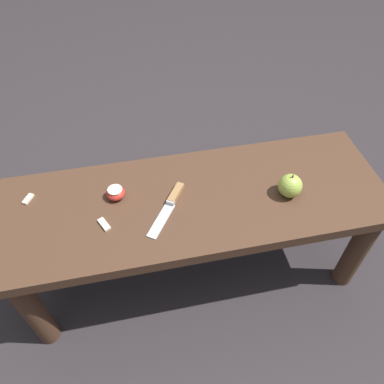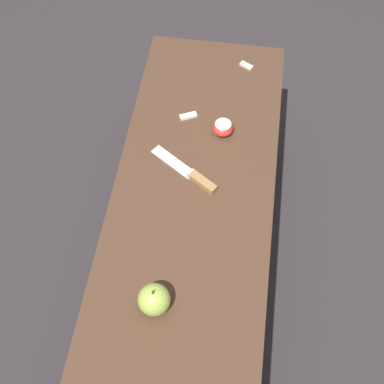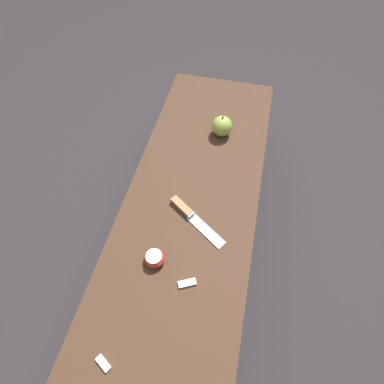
{
  "view_description": "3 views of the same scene",
  "coord_description": "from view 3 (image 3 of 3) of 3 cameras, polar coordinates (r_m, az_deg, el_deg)",
  "views": [
    {
      "loc": [
        -0.17,
        -0.78,
        1.36
      ],
      "look_at": [
        -0.01,
        -0.0,
        0.48
      ],
      "focal_mm": 35.0,
      "sensor_mm": 36.0,
      "label": 1
    },
    {
      "loc": [
        0.75,
        0.11,
        1.66
      ],
      "look_at": [
        -0.01,
        -0.0,
        0.48
      ],
      "focal_mm": 50.0,
      "sensor_mm": 36.0,
      "label": 2
    },
    {
      "loc": [
        -0.54,
        -0.12,
        1.29
      ],
      "look_at": [
        -0.01,
        -0.0,
        0.48
      ],
      "focal_mm": 28.0,
      "sensor_mm": 36.0,
      "label": 3
    }
  ],
  "objects": [
    {
      "name": "ground_plane",
      "position": [
        1.4,
        0.12,
        -10.52
      ],
      "size": [
        8.0,
        8.0,
        0.0
      ],
      "primitive_type": "plane",
      "color": "#2D282B"
    },
    {
      "name": "wooden_bench",
      "position": [
        1.08,
        0.15,
        -2.83
      ],
      "size": [
        1.27,
        0.44,
        0.45
      ],
      "color": "#472D1E",
      "rests_on": "ground_plane"
    },
    {
      "name": "knife",
      "position": [
        0.96,
        -0.55,
        -4.18
      ],
      "size": [
        0.15,
        0.2,
        0.02
      ],
      "rotation": [
        0.0,
        0.0,
        -2.16
      ],
      "color": "#B7BABF",
      "rests_on": "wooden_bench"
    },
    {
      "name": "apple_slice_center",
      "position": [
        0.87,
        -16.53,
        -28.8
      ],
      "size": [
        0.04,
        0.05,
        0.01
      ],
      "color": "beige",
      "rests_on": "wooden_bench"
    },
    {
      "name": "apple_cut",
      "position": [
        0.89,
        -7.2,
        -12.38
      ],
      "size": [
        0.06,
        0.06,
        0.04
      ],
      "color": "red",
      "rests_on": "wooden_bench"
    },
    {
      "name": "apple_slice_near_knife",
      "position": [
        0.87,
        -0.93,
        -16.96
      ],
      "size": [
        0.04,
        0.05,
        0.01
      ],
      "color": "beige",
      "rests_on": "wooden_bench"
    },
    {
      "name": "apple_whole",
      "position": [
        1.16,
        5.73,
        12.38
      ],
      "size": [
        0.08,
        0.08,
        0.09
      ],
      "color": "#9EB747",
      "rests_on": "wooden_bench"
    }
  ]
}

